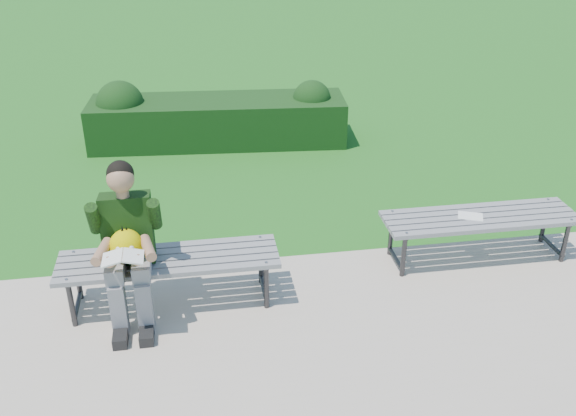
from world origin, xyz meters
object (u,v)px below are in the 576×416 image
at_px(bench_left, 169,263).
at_px(bench_right, 480,221).
at_px(seated_boy, 127,240).
at_px(paper_sheet, 470,216).
at_px(hedge, 213,118).

height_order(bench_left, bench_right, same).
xyz_separation_m(seated_boy, paper_sheet, (3.03, 0.38, -0.24)).
height_order(hedge, seated_boy, seated_boy).
height_order(bench_right, paper_sheet, bench_right).
bearing_deg(seated_boy, bench_right, 6.90).
distance_m(bench_right, seated_boy, 3.17).
relative_size(hedge, seated_boy, 2.63).
height_order(hedge, bench_left, hedge).
bearing_deg(bench_right, paper_sheet, 180.00).
relative_size(hedge, paper_sheet, 13.06).
distance_m(bench_left, paper_sheet, 2.75).
relative_size(bench_left, seated_boy, 1.37).
relative_size(hedge, bench_left, 1.92).
height_order(bench_left, seated_boy, seated_boy).
distance_m(bench_left, bench_right, 2.85).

